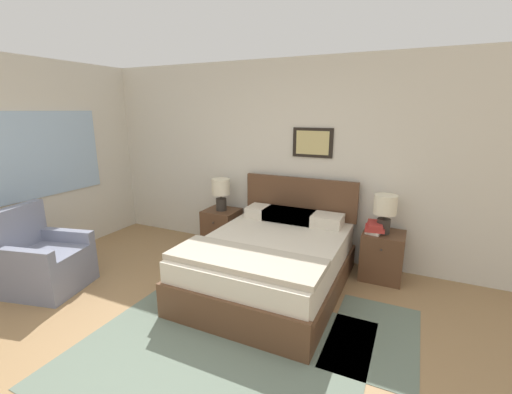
{
  "coord_description": "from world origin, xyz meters",
  "views": [
    {
      "loc": [
        1.65,
        -1.63,
        1.96
      ],
      "look_at": [
        0.18,
        1.47,
        1.08
      ],
      "focal_mm": 24.0,
      "sensor_mm": 36.0,
      "label": 1
    }
  ],
  "objects_px": {
    "bed": "(272,260)",
    "table_lamp_by_door": "(385,209)",
    "armchair": "(43,262)",
    "nightstand_near_window": "(222,229)",
    "nightstand_by_door": "(382,255)",
    "table_lamp_near_window": "(221,190)"
  },
  "relations": [
    {
      "from": "nightstand_by_door",
      "to": "table_lamp_near_window",
      "type": "bearing_deg",
      "value": -179.71
    },
    {
      "from": "bed",
      "to": "nightstand_by_door",
      "type": "height_order",
      "value": "bed"
    },
    {
      "from": "table_lamp_near_window",
      "to": "armchair",
      "type": "bearing_deg",
      "value": -122.58
    },
    {
      "from": "armchair",
      "to": "table_lamp_near_window",
      "type": "distance_m",
      "value": 2.28
    },
    {
      "from": "nightstand_near_window",
      "to": "table_lamp_by_door",
      "type": "xyz_separation_m",
      "value": [
        2.19,
        -0.01,
        0.57
      ]
    },
    {
      "from": "nightstand_near_window",
      "to": "armchair",
      "type": "bearing_deg",
      "value": -122.27
    },
    {
      "from": "armchair",
      "to": "bed",
      "type": "bearing_deg",
      "value": 102.72
    },
    {
      "from": "armchair",
      "to": "nightstand_near_window",
      "type": "bearing_deg",
      "value": 134.17
    },
    {
      "from": "nightstand_near_window",
      "to": "table_lamp_by_door",
      "type": "height_order",
      "value": "table_lamp_by_door"
    },
    {
      "from": "table_lamp_near_window",
      "to": "bed",
      "type": "bearing_deg",
      "value": -34.06
    },
    {
      "from": "nightstand_by_door",
      "to": "table_lamp_by_door",
      "type": "xyz_separation_m",
      "value": [
        -0.02,
        -0.01,
        0.57
      ]
    },
    {
      "from": "armchair",
      "to": "nightstand_by_door",
      "type": "xyz_separation_m",
      "value": [
        3.39,
        1.88,
        -0.03
      ]
    },
    {
      "from": "bed",
      "to": "nightstand_by_door",
      "type": "distance_m",
      "value": 1.34
    },
    {
      "from": "armchair",
      "to": "table_lamp_by_door",
      "type": "height_order",
      "value": "table_lamp_by_door"
    },
    {
      "from": "bed",
      "to": "table_lamp_by_door",
      "type": "xyz_separation_m",
      "value": [
        1.09,
        0.74,
        0.54
      ]
    },
    {
      "from": "bed",
      "to": "table_lamp_by_door",
      "type": "relative_size",
      "value": 4.39
    },
    {
      "from": "nightstand_by_door",
      "to": "table_lamp_near_window",
      "type": "height_order",
      "value": "table_lamp_near_window"
    },
    {
      "from": "armchair",
      "to": "nightstand_near_window",
      "type": "distance_m",
      "value": 2.22
    },
    {
      "from": "nightstand_by_door",
      "to": "table_lamp_by_door",
      "type": "bearing_deg",
      "value": -146.91
    },
    {
      "from": "bed",
      "to": "table_lamp_near_window",
      "type": "distance_m",
      "value": 1.42
    },
    {
      "from": "nightstand_near_window",
      "to": "bed",
      "type": "bearing_deg",
      "value": -34.3
    },
    {
      "from": "bed",
      "to": "armchair",
      "type": "distance_m",
      "value": 2.55
    }
  ]
}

